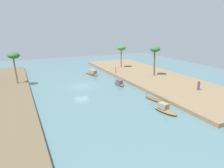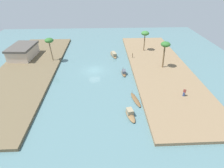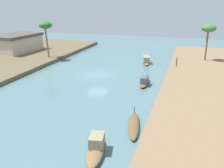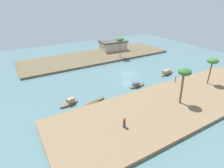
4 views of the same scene
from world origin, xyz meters
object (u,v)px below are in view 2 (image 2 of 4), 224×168
object	(u,v)px
sampan_with_red_awning	(130,114)
sampan_open_hull	(136,100)
person_on_near_bank	(184,93)
palm_tree_left_far	(145,34)
palm_tree_right_tall	(49,41)
sampan_near_left_bank	(124,72)
palm_tree_left_near	(165,46)
riverside_building	(23,51)
sampan_midstream	(114,54)
mooring_post	(133,56)

from	to	relation	value
sampan_with_red_awning	sampan_open_hull	size ratio (longest dim) A/B	0.82
person_on_near_bank	palm_tree_left_far	distance (m)	23.30
sampan_with_red_awning	person_on_near_bank	distance (m)	11.22
sampan_open_hull	palm_tree_right_tall	size ratio (longest dim) A/B	0.78
sampan_near_left_bank	palm_tree_left_near	distance (m)	10.91
sampan_near_left_bank	person_on_near_bank	xyz separation A→B (m)	(-9.81, -9.88, 0.80)
palm_tree_left_far	riverside_building	world-z (taller)	palm_tree_left_far
sampan_near_left_bank	palm_tree_left_far	bearing A→B (deg)	-28.73
sampan_with_red_awning	sampan_near_left_bank	distance (m)	14.18
palm_tree_left_near	riverside_building	world-z (taller)	palm_tree_left_near
sampan_with_red_awning	palm_tree_left_near	size ratio (longest dim) A/B	0.59
sampan_with_red_awning	sampan_midstream	world-z (taller)	sampan_with_red_awning
sampan_with_red_awning	riverside_building	xyz separation A→B (m)	(23.73, 25.03, 1.70)
sampan_with_red_awning	palm_tree_left_far	size ratio (longest dim) A/B	0.66
sampan_near_left_bank	mooring_post	world-z (taller)	mooring_post
palm_tree_left_near	palm_tree_right_tall	bearing A→B (deg)	78.96
sampan_near_left_bank	person_on_near_bank	bearing A→B (deg)	-135.10
mooring_post	palm_tree_left_far	size ratio (longest dim) A/B	0.22
palm_tree_left_far	person_on_near_bank	bearing A→B (deg)	-172.81
palm_tree_right_tall	palm_tree_left_far	bearing A→B (deg)	-76.75
person_on_near_bank	palm_tree_left_far	bearing A→B (deg)	148.17
palm_tree_right_tall	sampan_with_red_awning	bearing A→B (deg)	-141.28
sampan_near_left_bank	mooring_post	distance (m)	8.40
sampan_open_hull	palm_tree_left_near	xyz separation A→B (m)	(12.08, -8.16, 5.61)
sampan_open_hull	palm_tree_left_near	world-z (taller)	palm_tree_left_near
sampan_open_hull	palm_tree_right_tall	world-z (taller)	palm_tree_right_tall
sampan_midstream	person_on_near_bank	size ratio (longest dim) A/B	3.21
mooring_post	palm_tree_left_far	world-z (taller)	palm_tree_left_far
sampan_open_hull	palm_tree_left_near	size ratio (longest dim) A/B	0.73
sampan_midstream	sampan_open_hull	xyz separation A→B (m)	(-20.53, -2.86, -0.26)
sampan_midstream	palm_tree_left_near	world-z (taller)	palm_tree_left_near
sampan_with_red_awning	sampan_midstream	distance (m)	24.60
riverside_building	sampan_open_hull	bearing A→B (deg)	-122.74
riverside_building	sampan_with_red_awning	bearing A→B (deg)	-129.65
person_on_near_bank	palm_tree_right_tall	world-z (taller)	palm_tree_right_tall
sampan_near_left_bank	palm_tree_left_far	world-z (taller)	palm_tree_left_far
sampan_with_red_awning	person_on_near_bank	xyz separation A→B (m)	(4.36, -10.31, 0.75)
sampan_open_hull	mooring_post	size ratio (longest dim) A/B	3.67
sampan_open_hull	person_on_near_bank	bearing A→B (deg)	-99.83
palm_tree_left_near	palm_tree_left_far	xyz separation A→B (m)	(11.01, 2.25, -0.49)
riverside_building	palm_tree_left_far	bearing A→B (deg)	-80.21
sampan_open_hull	person_on_near_bank	world-z (taller)	person_on_near_bank
sampan_with_red_awning	riverside_building	world-z (taller)	riverside_building
sampan_with_red_awning	sampan_near_left_bank	size ratio (longest dim) A/B	1.03
sampan_midstream	palm_tree_left_far	distance (m)	10.35
palm_tree_left_far	riverside_building	size ratio (longest dim) A/B	0.62
person_on_near_bank	palm_tree_left_far	xyz separation A→B (m)	(22.75, 2.87, 4.14)
sampan_near_left_bank	palm_tree_right_tall	bearing A→B (deg)	67.49
sampan_with_red_awning	sampan_open_hull	bearing A→B (deg)	-32.73
sampan_midstream	palm_tree_right_tall	size ratio (longest dim) A/B	0.87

